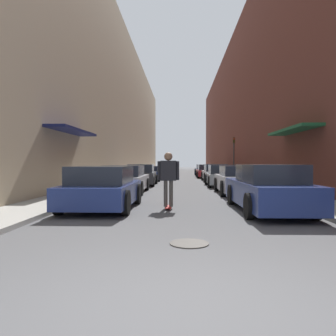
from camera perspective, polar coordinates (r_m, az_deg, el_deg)
name	(u,v)px	position (r m, az deg, el deg)	size (l,w,h in m)	color
ground	(181,178)	(30.18, 2.26, -1.77)	(148.41, 148.41, 0.00)	#515154
curb_strip_left	(141,175)	(37.19, -4.75, -1.16)	(1.80, 67.46, 0.12)	#A3A099
curb_strip_right	(221,175)	(37.20, 9.25, -1.17)	(1.80, 67.46, 0.12)	#A3A099
building_row_left	(115,109)	(38.10, -9.17, 10.06)	(4.90, 67.46, 14.93)	tan
building_row_right	(247,109)	(38.12, 13.67, 10.03)	(4.90, 67.46, 14.92)	brown
parked_car_left_0	(102,188)	(10.36, -11.35, -3.51)	(2.04, 4.00, 1.33)	navy
parked_car_left_1	(125,180)	(15.70, -7.51, -2.03)	(1.99, 4.25, 1.31)	#B7B7BC
parked_car_left_2	(142,175)	(20.89, -4.64, -1.26)	(1.85, 4.14, 1.33)	#232326
parked_car_left_3	(148,173)	(25.95, -3.45, -0.95)	(2.03, 4.03, 1.17)	navy
parked_car_right_0	(268,189)	(10.16, 16.94, -3.48)	(1.85, 4.79, 1.39)	navy
parked_car_right_1	(240,180)	(15.37, 12.44, -2.08)	(2.06, 4.08, 1.29)	#B7B7BC
parked_car_right_2	(222,176)	(20.06, 9.37, -1.38)	(1.88, 4.05, 1.30)	gray
parked_car_right_3	(215,173)	(25.56, 8.22, -0.85)	(1.96, 4.64, 1.32)	#B7B7BC
parked_car_right_4	(207,171)	(31.26, 6.83, -0.57)	(2.02, 4.41, 1.25)	maroon
parked_car_right_5	(204,170)	(36.91, 6.28, -0.33)	(1.99, 4.02, 1.22)	navy
skateboarder	(168,174)	(10.18, 0.06, -1.06)	(0.68, 0.78, 1.77)	#B2231E
manhole_cover	(189,243)	(5.99, 3.72, -12.96)	(0.70, 0.70, 0.02)	#332D28
traffic_light	(234,153)	(27.21, 11.40, 2.55)	(0.16, 0.22, 3.35)	#2D2D2D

